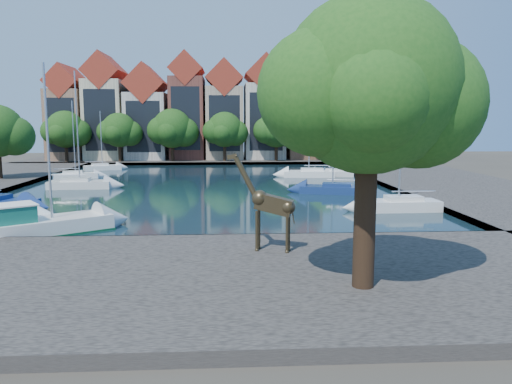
# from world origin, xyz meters

# --- Properties ---
(ground) EXTENTS (160.00, 160.00, 0.00)m
(ground) POSITION_xyz_m (0.00, 0.00, 0.00)
(ground) COLOR #38332B
(ground) RESTS_ON ground
(water_basin) EXTENTS (38.00, 50.00, 0.08)m
(water_basin) POSITION_xyz_m (0.00, 24.00, 0.04)
(water_basin) COLOR black
(water_basin) RESTS_ON ground
(near_quay) EXTENTS (50.00, 14.00, 0.50)m
(near_quay) POSITION_xyz_m (0.00, -7.00, 0.25)
(near_quay) COLOR #4B4641
(near_quay) RESTS_ON ground
(far_quay) EXTENTS (60.00, 16.00, 0.50)m
(far_quay) POSITION_xyz_m (0.00, 56.00, 0.25)
(far_quay) COLOR #4B4641
(far_quay) RESTS_ON ground
(right_quay) EXTENTS (14.00, 52.00, 0.50)m
(right_quay) POSITION_xyz_m (25.00, 24.00, 0.25)
(right_quay) COLOR #4B4641
(right_quay) RESTS_ON ground
(plane_tree) EXTENTS (8.32, 6.40, 10.62)m
(plane_tree) POSITION_xyz_m (7.62, -9.01, 7.67)
(plane_tree) COLOR #332114
(plane_tree) RESTS_ON near_quay
(townhouse_west_end) EXTENTS (5.44, 9.18, 14.93)m
(townhouse_west_end) POSITION_xyz_m (-23.00, 55.99, 7.36)
(townhouse_west_end) COLOR #946B50
(townhouse_west_end) RESTS_ON far_quay
(townhouse_west_mid) EXTENTS (5.94, 9.18, 16.79)m
(townhouse_west_mid) POSITION_xyz_m (-17.00, 55.99, 8.23)
(townhouse_west_mid) COLOR beige
(townhouse_west_mid) RESTS_ON far_quay
(townhouse_west_inner) EXTENTS (6.43, 9.18, 15.15)m
(townhouse_west_inner) POSITION_xyz_m (-10.50, 55.99, 7.35)
(townhouse_west_inner) COLOR beige
(townhouse_west_inner) RESTS_ON far_quay
(townhouse_center) EXTENTS (5.44, 9.18, 16.93)m
(townhouse_center) POSITION_xyz_m (-4.00, 55.99, 8.36)
(townhouse_center) COLOR brown
(townhouse_center) RESTS_ON far_quay
(townhouse_east_inner) EXTENTS (5.94, 9.18, 15.79)m
(townhouse_east_inner) POSITION_xyz_m (2.00, 55.99, 7.73)
(townhouse_east_inner) COLOR tan
(townhouse_east_inner) RESTS_ON far_quay
(townhouse_east_mid) EXTENTS (6.43, 9.18, 16.65)m
(townhouse_east_mid) POSITION_xyz_m (8.50, 55.99, 8.10)
(townhouse_east_mid) COLOR beige
(townhouse_east_mid) RESTS_ON far_quay
(townhouse_east_end) EXTENTS (5.44, 9.18, 14.43)m
(townhouse_east_end) POSITION_xyz_m (15.00, 55.99, 7.11)
(townhouse_east_end) COLOR brown
(townhouse_east_end) RESTS_ON far_quay
(far_tree_far_west) EXTENTS (7.28, 5.60, 7.68)m
(far_tree_far_west) POSITION_xyz_m (-21.90, 50.49, 5.18)
(far_tree_far_west) COLOR #332114
(far_tree_far_west) RESTS_ON far_quay
(far_tree_west) EXTENTS (6.76, 5.20, 7.36)m
(far_tree_west) POSITION_xyz_m (-13.91, 50.49, 5.08)
(far_tree_west) COLOR #332114
(far_tree_west) RESTS_ON far_quay
(far_tree_mid_west) EXTENTS (7.80, 6.00, 8.00)m
(far_tree_mid_west) POSITION_xyz_m (-5.89, 50.49, 5.29)
(far_tree_mid_west) COLOR #332114
(far_tree_mid_west) RESTS_ON far_quay
(far_tree_mid_east) EXTENTS (7.02, 5.40, 7.52)m
(far_tree_mid_east) POSITION_xyz_m (2.10, 50.49, 5.13)
(far_tree_mid_east) COLOR #332114
(far_tree_mid_east) RESTS_ON far_quay
(far_tree_east) EXTENTS (7.54, 5.80, 7.84)m
(far_tree_east) POSITION_xyz_m (10.11, 50.49, 5.24)
(far_tree_east) COLOR #332114
(far_tree_east) RESTS_ON far_quay
(far_tree_far_east) EXTENTS (6.76, 5.20, 7.36)m
(far_tree_far_east) POSITION_xyz_m (18.09, 50.49, 5.08)
(far_tree_far_east) COLOR #332114
(far_tree_far_east) RESTS_ON far_quay
(giraffe_statue) EXTENTS (3.16, 1.30, 4.61)m
(giraffe_statue) POSITION_xyz_m (4.40, -3.60, 2.76)
(giraffe_statue) COLOR #3D321E
(giraffe_statue) RESTS_ON near_quay
(motorsailer) EXTENTS (8.46, 6.93, 9.81)m
(motorsailer) POSITION_xyz_m (-8.88, 1.84, 0.84)
(motorsailer) COLOR silver
(motorsailer) RESTS_ON water_basin
(sailboat_left_c) EXTENTS (6.02, 2.32, 11.27)m
(sailboat_left_c) POSITION_xyz_m (-12.00, 22.57, 0.66)
(sailboat_left_c) COLOR silver
(sailboat_left_c) RESTS_ON water_basin
(sailboat_left_d) EXTENTS (5.17, 2.98, 8.81)m
(sailboat_left_d) POSITION_xyz_m (-15.00, 31.25, 0.57)
(sailboat_left_d) COLOR white
(sailboat_left_d) RESTS_ON water_basin
(sailboat_left_e) EXTENTS (5.03, 3.50, 7.87)m
(sailboat_left_e) POSITION_xyz_m (-14.39, 41.16, 0.57)
(sailboat_left_e) COLOR white
(sailboat_left_e) RESTS_ON water_basin
(sailboat_right_a) EXTENTS (5.95, 2.24, 11.40)m
(sailboat_right_a) POSITION_xyz_m (15.00, 8.77, 0.70)
(sailboat_right_a) COLOR silver
(sailboat_right_a) RESTS_ON water_basin
(sailboat_right_b) EXTENTS (6.18, 3.45, 11.87)m
(sailboat_right_b) POSITION_xyz_m (12.00, 17.81, 0.63)
(sailboat_right_b) COLOR navy
(sailboat_right_b) RESTS_ON water_basin
(sailboat_right_c) EXTENTS (6.05, 2.49, 9.29)m
(sailboat_right_c) POSITION_xyz_m (12.00, 31.30, 0.64)
(sailboat_right_c) COLOR white
(sailboat_right_c) RESTS_ON water_basin
(sailboat_right_d) EXTENTS (5.38, 3.01, 8.60)m
(sailboat_right_d) POSITION_xyz_m (15.00, 32.23, 0.56)
(sailboat_right_d) COLOR silver
(sailboat_right_d) RESTS_ON water_basin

